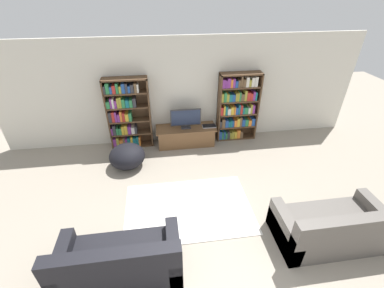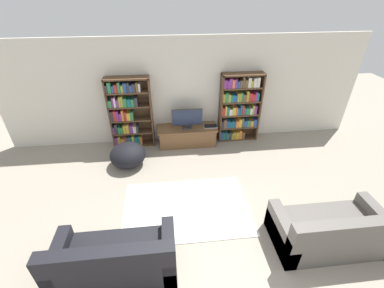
% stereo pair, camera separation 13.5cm
% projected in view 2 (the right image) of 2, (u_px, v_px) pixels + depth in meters
% --- Properties ---
extents(wall_back, '(8.80, 0.06, 2.60)m').
position_uv_depth(wall_back, '(186.00, 92.00, 6.28)').
color(wall_back, silver).
rests_on(wall_back, ground_plane).
extents(bookshelf_left, '(1.02, 0.30, 1.77)m').
position_uv_depth(bookshelf_left, '(128.00, 113.00, 6.23)').
color(bookshelf_left, '#513823').
rests_on(bookshelf_left, ground_plane).
extents(bookshelf_right, '(1.02, 0.30, 1.77)m').
position_uv_depth(bookshelf_right, '(239.00, 108.00, 6.47)').
color(bookshelf_right, '#513823').
rests_on(bookshelf_right, ground_plane).
extents(tv_stand, '(1.50, 0.55, 0.48)m').
position_uv_depth(tv_stand, '(187.00, 136.00, 6.57)').
color(tv_stand, brown).
rests_on(tv_stand, ground_plane).
extents(television, '(0.75, 0.16, 0.50)m').
position_uv_depth(television, '(187.00, 118.00, 6.28)').
color(television, '#2D2D33').
rests_on(television, tv_stand).
extents(laptop, '(0.34, 0.20, 0.03)m').
position_uv_depth(laptop, '(210.00, 126.00, 6.46)').
color(laptop, '#B7B7BC').
rests_on(laptop, tv_stand).
extents(area_rug, '(2.32, 1.52, 0.02)m').
position_uv_depth(area_rug, '(187.00, 208.00, 4.79)').
color(area_rug, white).
rests_on(area_rug, ground_plane).
extents(couch_left_sectional, '(1.67, 0.83, 0.91)m').
position_uv_depth(couch_left_sectional, '(116.00, 261.00, 3.56)').
color(couch_left_sectional, black).
rests_on(couch_left_sectional, ground_plane).
extents(couch_right_sofa, '(1.73, 0.90, 0.84)m').
position_uv_depth(couch_right_sofa, '(331.00, 231.00, 4.02)').
color(couch_right_sofa, '#56514C').
rests_on(couch_right_sofa, ground_plane).
extents(beanbag_ottoman, '(0.80, 0.80, 0.52)m').
position_uv_depth(beanbag_ottoman, '(128.00, 155.00, 5.81)').
color(beanbag_ottoman, black).
rests_on(beanbag_ottoman, ground_plane).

